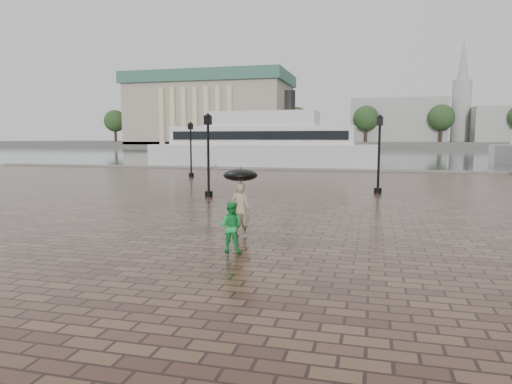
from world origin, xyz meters
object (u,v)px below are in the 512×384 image
adult_pedestrian (241,210)px  ferry_near (263,144)px  child_pedestrian (231,227)px  street_lamps (251,151)px

adult_pedestrian → ferry_near: size_ratio=0.07×
child_pedestrian → adult_pedestrian: bearing=-80.1°
street_lamps → ferry_near: bearing=101.7°
street_lamps → ferry_near: (-4.49, 21.67, 0.20)m
street_lamps → adult_pedestrian: bearing=-76.3°
adult_pedestrian → child_pedestrian: 1.95m
adult_pedestrian → child_pedestrian: (0.29, -1.92, -0.18)m
street_lamps → child_pedestrian: size_ratio=10.83×
street_lamps → child_pedestrian: street_lamps is taller
child_pedestrian → street_lamps: bearing=-75.5°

